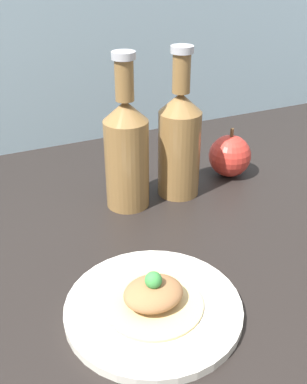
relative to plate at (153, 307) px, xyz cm
name	(u,v)px	position (x,y,z in cm)	size (l,w,h in cm)	color
ground_plane	(183,270)	(8.98, 8.20, -2.82)	(180.00, 110.00, 4.00)	black
plate	(153,307)	(0.00, 0.00, 0.00)	(23.72, 23.72, 1.55)	silver
plated_food	(153,295)	(0.00, 0.00, 2.02)	(13.33, 13.33, 5.29)	#D6BC7F
cider_bottle_left	(127,150)	(7.52, 27.68, 10.15)	(7.96, 7.96, 28.10)	olive
cider_bottle_right	(179,141)	(18.09, 27.68, 10.15)	(7.96, 7.96, 28.10)	olive
apple	(230,156)	(31.29, 29.91, 3.55)	(8.73, 8.73, 10.40)	red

